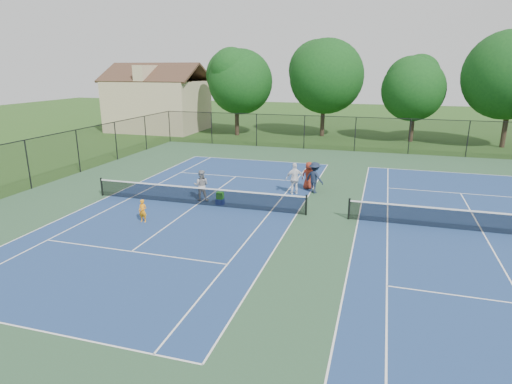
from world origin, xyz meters
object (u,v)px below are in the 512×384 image
(clapboard_house, at_px, (158,103))
(ball_crate, at_px, (220,202))
(bystander_b, at_px, (315,178))
(ball_hopper, at_px, (220,195))
(tree_back_c, at_px, (416,85))
(child_player, at_px, (143,211))
(tree_back_b, at_px, (325,73))
(bystander_c, at_px, (309,176))
(instructor, at_px, (201,185))
(bystander_a, at_px, (295,179))
(tree_back_a, at_px, (236,78))

(clapboard_house, height_order, ball_crate, clapboard_house)
(bystander_b, bearing_deg, ball_hopper, 68.64)
(tree_back_c, relative_size, child_player, 7.51)
(clapboard_house, distance_m, bystander_b, 30.19)
(tree_back_b, distance_m, bystander_c, 22.07)
(child_player, bearing_deg, instructor, 71.01)
(tree_back_b, height_order, ball_crate, tree_back_b)
(clapboard_house, xyz_separation_m, child_player, (14.64, -28.21, -2.53))
(bystander_a, xyz_separation_m, bystander_c, (0.59, 1.30, -0.08))
(child_player, relative_size, ball_crate, 2.72)
(tree_back_a, xyz_separation_m, ball_hopper, (7.18, -23.60, -5.53))
(child_player, xyz_separation_m, ball_crate, (2.54, 3.61, -0.40))
(tree_back_a, distance_m, bystander_b, 23.63)
(child_player, bearing_deg, tree_back_b, 80.30)
(instructor, height_order, bystander_a, bystander_a)
(bystander_b, relative_size, ball_hopper, 4.85)
(tree_back_a, bearing_deg, bystander_c, -59.68)
(bystander_c, distance_m, ball_hopper, 5.99)
(ball_crate, bearing_deg, bystander_a, 42.09)
(ball_hopper, bearing_deg, bystander_c, 47.50)
(ball_crate, bearing_deg, bystander_c, 47.50)
(child_player, xyz_separation_m, instructor, (1.28, 4.01, 0.31))
(tree_back_b, bearing_deg, clapboard_house, -176.99)
(tree_back_a, relative_size, child_player, 8.18)
(bystander_b, relative_size, bystander_c, 1.10)
(bystander_c, height_order, ball_hopper, bystander_c)
(tree_back_a, distance_m, ball_crate, 25.36)
(tree_back_b, bearing_deg, bystander_c, -84.01)
(child_player, relative_size, bystander_a, 0.60)
(bystander_b, relative_size, ball_crate, 4.49)
(tree_back_a, xyz_separation_m, tree_back_c, (18.00, 1.00, -0.56))
(bystander_a, bearing_deg, child_player, 22.22)
(tree_back_c, distance_m, child_player, 31.59)
(instructor, relative_size, bystander_a, 0.93)
(instructor, relative_size, bystander_c, 1.03)
(tree_back_c, bearing_deg, bystander_b, -106.81)
(tree_back_b, bearing_deg, tree_back_a, -167.47)
(tree_back_c, bearing_deg, tree_back_a, -176.82)
(child_player, xyz_separation_m, bystander_c, (6.58, 8.01, 0.28))
(bystander_b, bearing_deg, clapboard_house, -14.74)
(clapboard_house, relative_size, instructor, 6.23)
(tree_back_a, relative_size, bystander_b, 4.95)
(child_player, relative_size, ball_hopper, 2.93)
(tree_back_c, relative_size, instructor, 4.84)
(tree_back_b, distance_m, ball_hopper, 26.38)
(child_player, height_order, bystander_c, bystander_c)
(bystander_a, relative_size, bystander_b, 1.00)
(clapboard_house, bearing_deg, tree_back_c, 0.00)
(instructor, height_order, bystander_b, bystander_b)
(tree_back_c, bearing_deg, child_player, -115.34)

